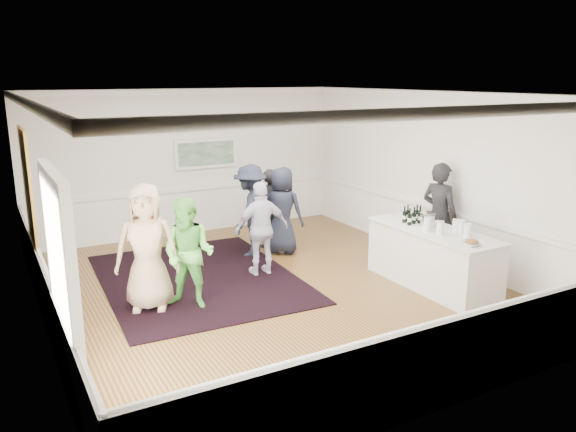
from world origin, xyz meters
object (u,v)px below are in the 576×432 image
serving_table (432,258)px  guest_tan (147,247)px  guest_green (189,254)px  ice_bucket (428,220)px  guest_navy (282,211)px  guest_dark_a (251,211)px  guest_lilac (262,229)px  nut_bowl (471,243)px  bartender (439,215)px  guest_dark_b (269,208)px

serving_table → guest_tan: guest_tan is taller
serving_table → guest_green: bearing=163.8°
serving_table → guest_green: (-3.86, 1.13, 0.36)m
guest_green → ice_bucket: guest_green is taller
guest_green → guest_navy: guest_navy is taller
guest_navy → ice_bucket: guest_navy is taller
ice_bucket → serving_table: bearing=-97.0°
guest_dark_a → guest_navy: 0.63m
guest_lilac → nut_bowl: 3.54m
bartender → guest_dark_a: (-2.73, 2.29, -0.07)m
guest_dark_b → ice_bucket: bearing=107.6°
guest_tan → guest_green: 0.62m
guest_green → nut_bowl: (3.72, -2.06, 0.17)m
serving_table → bartender: bartender is taller
guest_dark_a → nut_bowl: (1.81, -3.93, 0.12)m
nut_bowl → bartender: bearing=60.8°
serving_table → nut_bowl: (-0.14, -0.94, 0.53)m
guest_lilac → guest_dark_b: size_ratio=1.03×
guest_green → guest_lilac: size_ratio=1.02×
guest_green → guest_lilac: guest_green is taller
guest_dark_b → serving_table: bearing=106.0°
serving_table → bartender: bearing=42.0°
guest_green → guest_lilac: 1.80m
bartender → guest_dark_a: bearing=37.3°
bartender → nut_bowl: bartender is taller
bartender → guest_lilac: (-3.02, 1.20, -0.14)m
guest_green → bartender: bearing=37.6°
guest_lilac → guest_dark_b: bearing=-116.4°
guest_dark_a → guest_green: bearing=1.2°
guest_tan → guest_green: (0.56, -0.24, -0.12)m
guest_dark_a → ice_bucket: size_ratio=6.96×
ice_bucket → bartender: bearing=34.0°
guest_tan → ice_bucket: (4.45, -1.18, 0.13)m
bartender → guest_dark_a: size_ratio=1.08×
guest_navy → nut_bowl: guest_navy is taller
guest_green → ice_bucket: 4.00m
serving_table → guest_navy: (-1.33, 2.85, 0.37)m
guest_navy → bartender: bearing=-176.5°
guest_green → serving_table: bearing=26.5°
bartender → ice_bucket: 0.92m
guest_navy → ice_bucket: (1.35, -2.65, 0.23)m
guest_lilac → guest_green: bearing=30.5°
guest_tan → guest_lilac: 2.25m
guest_lilac → nut_bowl: (2.11, -2.84, 0.18)m
guest_dark_a → guest_dark_b: size_ratio=1.11×
guest_lilac → guest_dark_a: 1.13m
guest_green → guest_navy: (2.53, 1.72, 0.01)m
guest_dark_b → guest_navy: size_ratio=0.94×
guest_lilac → guest_dark_a: guest_dark_a is taller
serving_table → guest_dark_b: (-1.38, 3.33, 0.32)m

